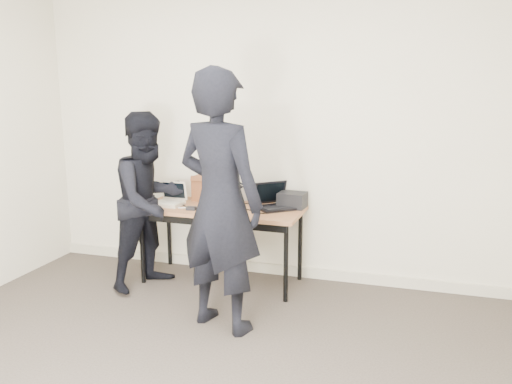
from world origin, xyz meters
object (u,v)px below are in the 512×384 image
at_px(leather_satchel, 211,188).
at_px(person_typist, 220,202).
at_px(desk, 221,214).
at_px(laptop_beige, 170,200).
at_px(equipment_box, 292,200).
at_px(laptop_center, 221,202).
at_px(laptop_right, 274,202).
at_px(person_observer, 150,201).

distance_m(leather_satchel, person_typist, 1.18).
height_order(desk, laptop_beige, laptop_beige).
relative_size(laptop_beige, equipment_box, 1.11).
bearing_deg(laptop_beige, laptop_center, 4.18).
bearing_deg(person_typist, laptop_right, -82.90).
bearing_deg(desk, person_typist, -68.12).
distance_m(laptop_center, person_observer, 0.64).
relative_size(desk, leather_satchel, 4.16).
distance_m(laptop_right, leather_satchel, 0.67).
bearing_deg(laptop_center, person_typist, -64.56).
height_order(laptop_right, leather_satchel, leather_satchel).
xyz_separation_m(desk, person_observer, (-0.58, -0.26, 0.14)).
distance_m(laptop_right, person_typist, 0.99).
xyz_separation_m(laptop_right, leather_satchel, (-0.66, 0.11, 0.07)).
xyz_separation_m(person_typist, person_observer, (-0.90, 0.58, -0.17)).
height_order(desk, person_observer, person_observer).
distance_m(laptop_beige, person_observer, 0.24).
xyz_separation_m(laptop_beige, equipment_box, (1.13, 0.22, 0.03)).
bearing_deg(laptop_beige, person_typist, -42.32).
relative_size(desk, laptop_right, 3.41).
distance_m(laptop_beige, person_typist, 1.17).
bearing_deg(person_typist, leather_satchel, -48.40).
bearing_deg(laptop_center, laptop_beige, -173.10).
bearing_deg(equipment_box, person_typist, -107.07).
bearing_deg(equipment_box, laptop_right, -154.07).
relative_size(laptop_center, equipment_box, 1.33).
bearing_deg(leather_satchel, person_typist, -63.70).
distance_m(desk, person_observer, 0.65).
bearing_deg(leather_satchel, person_observer, -128.52).
bearing_deg(desk, laptop_center, -50.69).
height_order(laptop_center, leather_satchel, leather_satchel).
xyz_separation_m(laptop_center, person_observer, (-0.59, -0.24, 0.03)).
xyz_separation_m(laptop_right, equipment_box, (0.15, 0.07, 0.02)).
bearing_deg(desk, equipment_box, 18.30).
distance_m(equipment_box, person_typist, 1.09).
bearing_deg(laptop_beige, desk, 5.75).
bearing_deg(laptop_center, person_observer, -152.63).
height_order(leather_satchel, equipment_box, leather_satchel).
bearing_deg(person_typist, laptop_center, -53.04).
xyz_separation_m(leather_satchel, person_observer, (-0.40, -0.48, -0.05)).
relative_size(leather_satchel, equipment_box, 1.50).
bearing_deg(person_observer, desk, -43.72).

